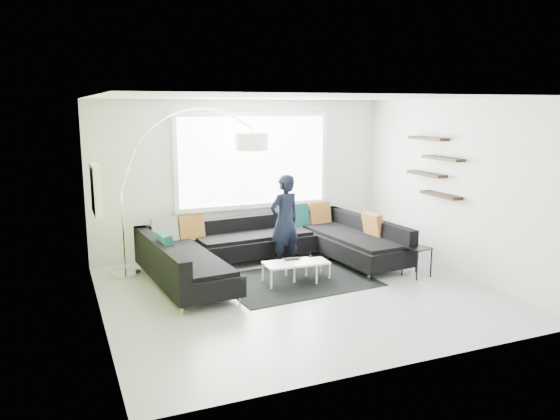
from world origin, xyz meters
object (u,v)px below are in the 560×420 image
object	(u,v)px
person	(285,221)
laptop	(293,260)
sectional_sofa	(274,249)
coffee_table	(299,271)
side_table	(417,262)
arc_lamp	(120,194)

from	to	relation	value
person	laptop	bearing A→B (deg)	62.09
sectional_sofa	coffee_table	world-z (taller)	sectional_sofa
side_table	laptop	bearing A→B (deg)	163.22
coffee_table	person	world-z (taller)	person
coffee_table	person	size ratio (longest dim) A/B	0.63
arc_lamp	person	distance (m)	2.68
coffee_table	arc_lamp	size ratio (longest dim) A/B	0.37
sectional_sofa	coffee_table	bearing A→B (deg)	-77.98
sectional_sofa	coffee_table	xyz separation A→B (m)	(0.18, -0.59, -0.21)
person	laptop	distance (m)	0.87
sectional_sofa	laptop	xyz separation A→B (m)	(0.10, -0.54, -0.04)
sectional_sofa	arc_lamp	bearing A→B (deg)	157.43
sectional_sofa	side_table	size ratio (longest dim) A/B	8.64
arc_lamp	laptop	bearing A→B (deg)	-24.38
arc_lamp	person	size ratio (longest dim) A/B	1.69
coffee_table	laptop	distance (m)	0.20
person	laptop	size ratio (longest dim) A/B	5.30
coffee_table	person	xyz separation A→B (m)	(0.09, 0.77, 0.63)
laptop	arc_lamp	bearing A→B (deg)	156.26
laptop	sectional_sofa	bearing A→B (deg)	104.36
sectional_sofa	arc_lamp	world-z (taller)	arc_lamp
arc_lamp	laptop	xyz separation A→B (m)	(2.39, -1.27, -1.00)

